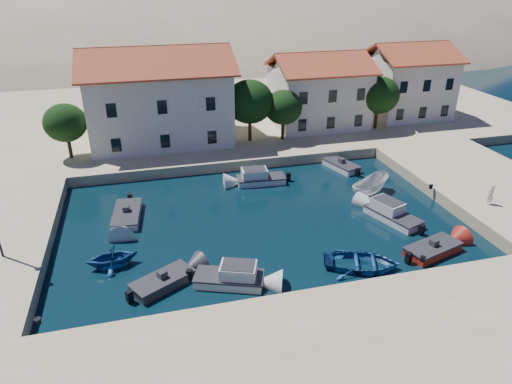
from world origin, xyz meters
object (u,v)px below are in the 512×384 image
cabin_cruiser_east (393,215)px  pedestrian (491,194)px  cabin_cruiser_south (229,277)px  rowboat_south (361,267)px  building_left (159,94)px  building_right (408,79)px  boat_east (369,195)px  building_mid (319,89)px

cabin_cruiser_east → pedestrian: 7.72m
cabin_cruiser_south → rowboat_south: cabin_cruiser_south is taller
building_left → cabin_cruiser_east: 26.46m
building_right → cabin_cruiser_south: 39.20m
building_left → pedestrian: (23.40, -21.61, -4.11)m
cabin_cruiser_east → cabin_cruiser_south: bearing=89.0°
boat_east → building_right: bearing=-66.0°
building_left → building_right: building_left is taller
rowboat_south → cabin_cruiser_east: cabin_cruiser_east is taller
cabin_cruiser_south → rowboat_south: size_ratio=0.94×
pedestrian → building_left: bearing=-49.3°
building_left → cabin_cruiser_east: bearing=-52.1°
building_left → building_mid: 18.04m
boat_east → pedestrian: size_ratio=2.72×
rowboat_south → boat_east: 11.10m
boat_east → building_mid: bearing=-34.4°
rowboat_south → building_left: bearing=43.8°
building_mid → boat_east: bearing=-95.9°
cabin_cruiser_south → cabin_cruiser_east: same height
building_left → cabin_cruiser_east: size_ratio=3.01×
building_left → building_right: 30.07m
building_left → cabin_cruiser_south: 25.75m
building_mid → pedestrian: building_mid is taller
building_mid → building_right: size_ratio=1.11×
cabin_cruiser_east → rowboat_south: bearing=115.2°
building_mid → cabin_cruiser_south: building_mid is taller
building_left → cabin_cruiser_south: (2.10, -25.07, -5.46)m
cabin_cruiser_east → boat_east: (0.35, 4.52, -0.48)m
building_right → building_mid: bearing=-175.2°
building_mid → cabin_cruiser_south: size_ratio=2.30×
cabin_cruiser_south → boat_east: (14.15, 9.16, -0.48)m
building_mid → building_right: 12.04m
cabin_cruiser_east → boat_east: cabin_cruiser_east is taller
building_right → boat_east: bearing=-127.5°
building_right → boat_east: size_ratio=2.09×
rowboat_south → boat_east: boat_east is taller
pedestrian → rowboat_south: bearing=10.7°
pedestrian → cabin_cruiser_south: bearing=2.7°
cabin_cruiser_south → pedestrian: bearing=30.0°
building_right → cabin_cruiser_east: 26.97m
rowboat_south → cabin_cruiser_east: 7.28m
cabin_cruiser_south → rowboat_south: 8.67m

